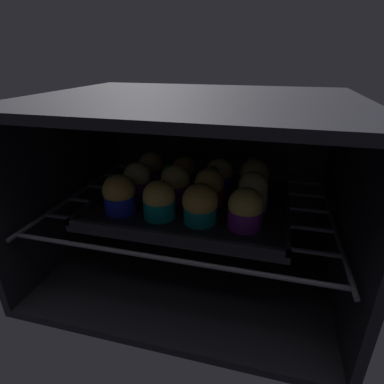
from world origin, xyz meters
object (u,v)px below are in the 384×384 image
Objects in this scene: muffin_row0_col2 at (200,205)px; muffin_row2_col3 at (254,177)px; muffin_row0_col0 at (119,194)px; muffin_row2_col1 at (184,173)px; muffin_row1_col3 at (252,192)px; muffin_row0_col3 at (245,209)px; muffin_row0_col1 at (159,201)px; muffin_row2_col0 at (151,168)px; baking_tray at (192,204)px; muffin_row1_col1 at (175,183)px; muffin_row1_col0 at (138,180)px; muffin_row2_col2 at (219,176)px; muffin_row1_col2 at (209,187)px.

muffin_row2_col3 is at bearing 63.27° from muffin_row0_col2.
muffin_row0_col0 reaches higher than muffin_row2_col1.
muffin_row0_col0 is 24.96cm from muffin_row1_col3.
muffin_row0_col2 is at bearing -116.73° from muffin_row2_col3.
muffin_row1_col3 is at bearing 85.96° from muffin_row0_col3.
muffin_row0_col1 is 0.96× the size of muffin_row2_col0.
muffin_row0_col0 is at bearing -147.26° from baking_tray.
muffin_row2_col0 is at bearing 134.22° from muffin_row0_col2.
muffin_row1_col1 is (8.35, 7.76, 0.09)cm from muffin_row0_col0.
muffin_row1_col3 reaches higher than baking_tray.
baking_tray is 9.53cm from muffin_row0_col1.
muffin_row0_col1 is 15.56cm from muffin_row2_col1.
muffin_row1_col1 reaches higher than muffin_row2_col1.
muffin_row0_col3 is (23.14, 0.14, -0.17)cm from muffin_row0_col0.
muffin_row2_col0 reaches higher than muffin_row1_col0.
muffin_row2_col2 reaches higher than muffin_row2_col1.
muffin_row1_col3 is at bearing 1.13° from baking_tray.
muffin_row2_col0 reaches higher than muffin_row2_col2.
muffin_row1_col2 is at bearing -1.81° from muffin_row1_col1.
baking_tray is 5.42× the size of muffin_row2_col2.
muffin_row2_col0 is at bearing 136.45° from muffin_row1_col1.
muffin_row2_col0 is 23.16cm from muffin_row2_col3.
muffin_row2_col3 reaches higher than muffin_row0_col1.
muffin_row1_col1 is at bearing 178.19° from muffin_row1_col2.
muffin_row0_col3 is at bearing -33.71° from baking_tray.
muffin_row0_col0 and muffin_row2_col0 have the same top height.
muffin_row0_col0 is 15.52cm from muffin_row2_col0.
muffin_row0_col0 is at bearing -117.67° from muffin_row2_col1.
muffin_row0_col3 is 0.96× the size of muffin_row1_col1.
muffin_row0_col1 is 17.34cm from muffin_row2_col2.
muffin_row0_col2 is 7.77cm from muffin_row0_col3.
muffin_row1_col0 is 0.96× the size of muffin_row1_col2.
muffin_row0_col3 is at bearing 0.35° from muffin_row0_col0.
muffin_row1_col2 is at bearing 26.08° from muffin_row0_col0.
muffin_row0_col0 is 1.02× the size of muffin_row1_col0.
muffin_row0_col3 is (11.25, -7.50, 3.84)cm from baking_tray.
muffin_row1_col0 is at bearing -135.28° from muffin_row2_col1.
muffin_row0_col0 is 7.88cm from muffin_row0_col1.
muffin_row0_col3 is at bearing -33.82° from muffin_row2_col0.
baking_tray is at bearing -33.92° from muffin_row2_col0.
muffin_row1_col2 is at bearing -95.06° from muffin_row2_col2.
muffin_row2_col0 is (-8.17, 7.77, -0.20)cm from muffin_row1_col1.
muffin_row0_col2 is 10.53cm from muffin_row1_col1.
muffin_row1_col2 is at bearing 136.32° from muffin_row0_col3.
muffin_row1_col0 is (-15.07, 7.79, 0.03)cm from muffin_row0_col2.
muffin_row2_col1 is at bearing -178.79° from muffin_row2_col3.
muffin_row1_col1 is (8.05, 0.05, 0.24)cm from muffin_row1_col0.
muffin_row2_col3 is at bearing 35.26° from baking_tray.
muffin_row0_col0 is 0.99× the size of muffin_row1_col1.
muffin_row1_col2 is 11.42cm from muffin_row2_col3.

